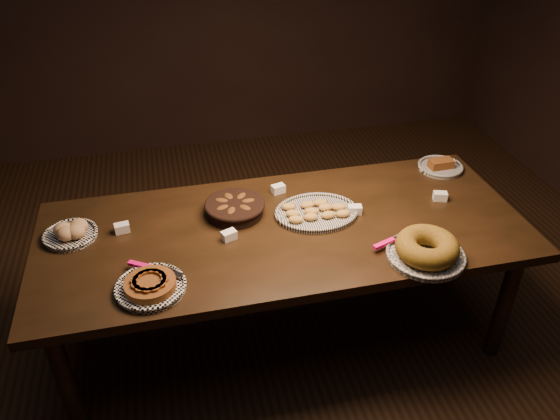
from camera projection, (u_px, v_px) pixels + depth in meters
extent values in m
plane|color=black|center=(284.00, 334.00, 3.11)|extent=(5.00, 5.00, 0.00)
cube|color=black|center=(284.00, 231.00, 2.71)|extent=(2.40, 1.00, 0.05)
cylinder|color=black|center=(66.00, 382.00, 2.40)|extent=(0.08, 0.08, 0.70)
cylinder|color=black|center=(504.00, 304.00, 2.81)|extent=(0.08, 0.08, 0.70)
cylinder|color=black|center=(78.00, 273.00, 3.02)|extent=(0.08, 0.08, 0.70)
cylinder|color=black|center=(437.00, 222.00, 3.43)|extent=(0.08, 0.08, 0.70)
torus|color=white|center=(150.00, 286.00, 2.30)|extent=(0.30, 0.30, 0.02)
cylinder|color=#532710|center=(150.00, 284.00, 2.30)|extent=(0.25, 0.25, 0.03)
cube|color=#5E2410|center=(164.00, 280.00, 2.29)|extent=(0.03, 0.08, 0.01)
cube|color=#5E2410|center=(163.00, 275.00, 2.31)|extent=(0.05, 0.08, 0.01)
cube|color=#5E2410|center=(158.00, 272.00, 2.33)|extent=(0.07, 0.06, 0.01)
cube|color=#5E2410|center=(151.00, 271.00, 2.33)|extent=(0.08, 0.03, 0.01)
cube|color=#5E2410|center=(144.00, 272.00, 2.32)|extent=(0.08, 0.05, 0.01)
cube|color=#5E2410|center=(138.00, 276.00, 2.31)|extent=(0.06, 0.07, 0.01)
cube|color=#5E2410|center=(135.00, 281.00, 2.28)|extent=(0.03, 0.08, 0.01)
cube|color=#5E2410|center=(136.00, 285.00, 2.26)|extent=(0.05, 0.08, 0.01)
cube|color=#5E2410|center=(140.00, 289.00, 2.24)|extent=(0.07, 0.06, 0.01)
cube|color=#5E2410|center=(147.00, 290.00, 2.23)|extent=(0.08, 0.03, 0.01)
cube|color=#5E2410|center=(155.00, 288.00, 2.24)|extent=(0.08, 0.05, 0.01)
cube|color=#5E2410|center=(161.00, 285.00, 2.26)|extent=(0.06, 0.07, 0.01)
cube|color=#FF0C7A|center=(141.00, 265.00, 2.40)|extent=(0.11, 0.08, 0.02)
cube|color=silver|center=(167.00, 272.00, 2.37)|extent=(0.14, 0.11, 0.00)
torus|color=black|center=(316.00, 211.00, 2.77)|extent=(0.35, 0.35, 0.02)
ellipsoid|color=#B06F33|center=(296.00, 219.00, 2.69)|extent=(0.08, 0.07, 0.04)
ellipsoid|color=#B06F33|center=(311.00, 217.00, 2.71)|extent=(0.08, 0.06, 0.04)
ellipsoid|color=#B06F33|center=(328.00, 215.00, 2.73)|extent=(0.07, 0.05, 0.04)
ellipsoid|color=#B06F33|center=(343.00, 213.00, 2.74)|extent=(0.08, 0.05, 0.04)
ellipsoid|color=#B06F33|center=(293.00, 214.00, 2.74)|extent=(0.08, 0.07, 0.04)
ellipsoid|color=#B06F33|center=(311.00, 211.00, 2.75)|extent=(0.08, 0.07, 0.04)
ellipsoid|color=#B06F33|center=(325.00, 207.00, 2.78)|extent=(0.07, 0.05, 0.04)
ellipsoid|color=#B06F33|center=(339.00, 207.00, 2.79)|extent=(0.08, 0.06, 0.04)
ellipsoid|color=#B06F33|center=(289.00, 207.00, 2.79)|extent=(0.08, 0.07, 0.04)
ellipsoid|color=#B06F33|center=(308.00, 205.00, 2.80)|extent=(0.08, 0.05, 0.04)
ellipsoid|color=#B06F33|center=(321.00, 203.00, 2.82)|extent=(0.08, 0.06, 0.04)
torus|color=black|center=(426.00, 254.00, 2.48)|extent=(0.36, 0.36, 0.02)
torus|color=brown|center=(427.00, 247.00, 2.46)|extent=(0.31, 0.31, 0.10)
cube|color=#FF0C7A|center=(384.00, 243.00, 2.53)|extent=(0.12, 0.06, 0.02)
cube|color=silver|center=(405.00, 235.00, 2.59)|extent=(0.15, 0.08, 0.00)
cylinder|color=black|center=(235.00, 208.00, 2.77)|extent=(0.37, 0.37, 0.07)
torus|color=black|center=(235.00, 205.00, 2.75)|extent=(0.31, 0.31, 0.02)
ellipsoid|color=black|center=(248.00, 203.00, 2.77)|extent=(0.09, 0.06, 0.04)
ellipsoid|color=black|center=(241.00, 198.00, 2.81)|extent=(0.10, 0.10, 0.04)
ellipsoid|color=black|center=(229.00, 198.00, 2.81)|extent=(0.07, 0.10, 0.04)
ellipsoid|color=black|center=(222.00, 203.00, 2.77)|extent=(0.10, 0.09, 0.04)
ellipsoid|color=black|center=(223.00, 210.00, 2.72)|extent=(0.10, 0.08, 0.04)
ellipsoid|color=black|center=(231.00, 213.00, 2.70)|extent=(0.08, 0.10, 0.04)
ellipsoid|color=black|center=(245.00, 210.00, 2.72)|extent=(0.10, 0.10, 0.04)
torus|color=white|center=(70.00, 234.00, 2.61)|extent=(0.26, 0.26, 0.02)
ellipsoid|color=tan|center=(63.00, 230.00, 2.59)|extent=(0.09, 0.09, 0.07)
ellipsoid|color=tan|center=(79.00, 226.00, 2.62)|extent=(0.09, 0.09, 0.07)
ellipsoid|color=tan|center=(66.00, 233.00, 2.57)|extent=(0.09, 0.09, 0.07)
ellipsoid|color=tan|center=(76.00, 232.00, 2.58)|extent=(0.09, 0.09, 0.07)
torus|color=black|center=(441.00, 166.00, 3.16)|extent=(0.26, 0.26, 0.02)
cube|color=#532710|center=(441.00, 164.00, 3.15)|extent=(0.14, 0.08, 0.05)
cube|color=white|center=(229.00, 235.00, 2.60)|extent=(0.08, 0.07, 0.04)
cube|color=white|center=(278.00, 189.00, 2.95)|extent=(0.08, 0.06, 0.04)
cube|color=white|center=(355.00, 210.00, 2.78)|extent=(0.08, 0.06, 0.04)
cube|color=white|center=(122.00, 228.00, 2.65)|extent=(0.08, 0.05, 0.04)
cube|color=white|center=(440.00, 196.00, 2.89)|extent=(0.08, 0.06, 0.04)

